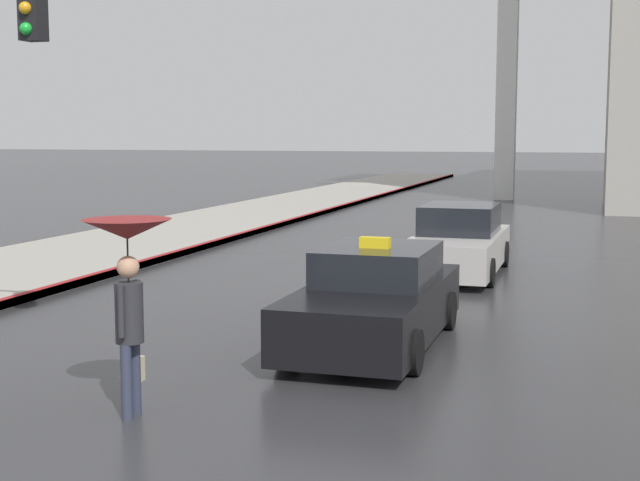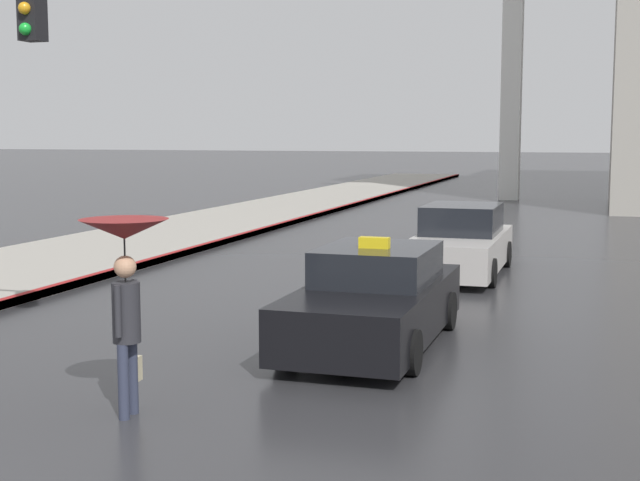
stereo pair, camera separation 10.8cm
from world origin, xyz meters
name	(u,v)px [view 1 (the left image)]	position (x,y,z in m)	size (l,w,h in m)	color
taxi	(375,300)	(1.64, 7.40, 0.67)	(1.91, 4.59, 1.60)	black
sedan_red	(459,243)	(1.82, 14.43, 0.69)	(1.91, 4.78, 1.53)	#B7B2AD
pedestrian_with_umbrella	(128,263)	(-0.13, 3.34, 1.70)	(0.96, 0.96, 2.18)	#2D3347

